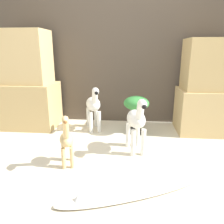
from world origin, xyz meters
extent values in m
plane|color=beige|center=(0.00, 0.00, 0.00)|extent=(14.00, 14.00, 0.00)
cube|color=#473D33|center=(0.00, 1.60, 1.10)|extent=(6.40, 0.08, 2.20)
cube|color=tan|center=(-1.28, 1.19, 0.33)|extent=(0.78, 0.59, 0.66)
cube|color=tan|center=(-1.28, 1.19, 1.03)|extent=(0.64, 0.48, 0.75)
cube|color=tan|center=(1.28, 1.19, 0.30)|extent=(0.78, 0.59, 0.61)
cube|color=tan|center=(1.28, 1.19, 0.94)|extent=(0.69, 0.52, 0.67)
cylinder|color=silver|center=(0.38, 0.37, 0.15)|extent=(0.05, 0.05, 0.30)
cylinder|color=silver|center=(0.26, 0.34, 0.15)|extent=(0.05, 0.05, 0.30)
cylinder|color=silver|center=(0.32, 0.61, 0.15)|extent=(0.05, 0.05, 0.30)
cylinder|color=silver|center=(0.20, 0.58, 0.15)|extent=(0.05, 0.05, 0.30)
ellipsoid|color=silver|center=(0.29, 0.47, 0.39)|extent=(0.28, 0.39, 0.20)
cylinder|color=silver|center=(0.33, 0.33, 0.52)|extent=(0.11, 0.15, 0.21)
ellipsoid|color=silver|center=(0.34, 0.27, 0.61)|extent=(0.13, 0.18, 0.10)
sphere|color=black|center=(0.36, 0.20, 0.60)|extent=(0.05, 0.05, 0.05)
cube|color=black|center=(0.33, 0.33, 0.53)|extent=(0.04, 0.08, 0.18)
cylinder|color=silver|center=(-0.22, 1.02, 0.15)|extent=(0.05, 0.05, 0.30)
cylinder|color=silver|center=(-0.33, 0.98, 0.15)|extent=(0.05, 0.05, 0.30)
cylinder|color=silver|center=(-0.30, 1.26, 0.15)|extent=(0.05, 0.05, 0.30)
cylinder|color=silver|center=(-0.41, 1.22, 0.15)|extent=(0.05, 0.05, 0.30)
ellipsoid|color=silver|center=(-0.31, 1.12, 0.39)|extent=(0.30, 0.40, 0.20)
cylinder|color=silver|center=(-0.26, 0.98, 0.52)|extent=(0.12, 0.16, 0.21)
ellipsoid|color=silver|center=(-0.24, 0.92, 0.61)|extent=(0.14, 0.19, 0.10)
sphere|color=black|center=(-0.22, 0.85, 0.60)|extent=(0.05, 0.05, 0.05)
cube|color=black|center=(-0.26, 0.98, 0.53)|extent=(0.05, 0.08, 0.18)
cylinder|color=tan|center=(-0.34, 0.02, 0.11)|extent=(0.04, 0.04, 0.22)
cylinder|color=tan|center=(-0.42, 0.00, 0.11)|extent=(0.04, 0.04, 0.22)
cylinder|color=tan|center=(-0.39, 0.18, 0.11)|extent=(0.04, 0.04, 0.22)
cylinder|color=tan|center=(-0.47, 0.15, 0.11)|extent=(0.04, 0.04, 0.22)
ellipsoid|color=tan|center=(-0.40, 0.09, 0.27)|extent=(0.20, 0.26, 0.14)
cylinder|color=tan|center=(-0.37, -0.01, 0.42)|extent=(0.09, 0.14, 0.26)
ellipsoid|color=tan|center=(-0.35, -0.08, 0.54)|extent=(0.09, 0.13, 0.07)
sphere|color=brown|center=(-0.34, -0.13, 0.53)|extent=(0.03, 0.03, 0.03)
cylinder|color=black|center=(0.30, 1.00, 0.04)|extent=(0.14, 0.14, 0.09)
cylinder|color=brown|center=(0.30, 1.00, 0.22)|extent=(0.03, 0.03, 0.26)
ellipsoid|color=#337F38|center=(0.30, 1.00, 0.44)|extent=(0.34, 0.34, 0.19)
ellipsoid|color=silver|center=(0.26, -0.32, 0.02)|extent=(1.28, 0.73, 0.04)
cone|color=white|center=(-0.15, -0.50, 0.06)|extent=(0.10, 0.10, 0.05)
camera|label=1|loc=(0.23, -1.88, 1.14)|focal=35.00mm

